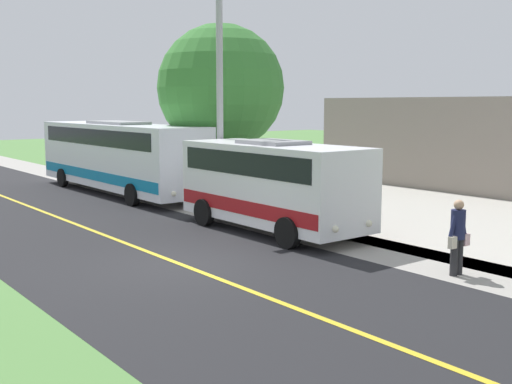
{
  "coord_description": "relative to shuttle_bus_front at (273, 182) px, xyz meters",
  "views": [
    {
      "loc": [
        8.02,
        13.51,
        4.03
      ],
      "look_at": [
        -3.5,
        -1.26,
        1.4
      ],
      "focal_mm": 44.16,
      "sensor_mm": 36.0,
      "label": 1
    }
  ],
  "objects": [
    {
      "name": "shuttle_bus_front",
      "position": [
        0.0,
        0.0,
        0.0
      ],
      "size": [
        2.66,
        6.98,
        2.9
      ],
      "color": "white",
      "rests_on": "ground"
    },
    {
      "name": "ground_plane",
      "position": [
        4.51,
        1.7,
        -1.6
      ],
      "size": [
        120.0,
        120.0,
        0.0
      ],
      "primitive_type": "plane",
      "color": "#548442"
    },
    {
      "name": "street_light_pole",
      "position": [
        -0.38,
        -3.61,
        3.31
      ],
      "size": [
        1.97,
        0.24,
        8.97
      ],
      "color": "#9E9EA3",
      "rests_on": "ground"
    },
    {
      "name": "tree_curbside",
      "position": [
        -2.89,
        -6.99,
        3.1
      ],
      "size": [
        5.38,
        5.38,
        7.39
      ],
      "color": "#4C3826",
      "rests_on": "ground"
    },
    {
      "name": "road_surface",
      "position": [
        4.51,
        1.7,
        -1.59
      ],
      "size": [
        8.0,
        100.0,
        0.01
      ],
      "primitive_type": "cube",
      "color": "black",
      "rests_on": "ground"
    },
    {
      "name": "pedestrian_with_bags",
      "position": [
        -0.14,
        6.69,
        -0.62
      ],
      "size": [
        0.72,
        0.34,
        1.81
      ],
      "color": "#262628",
      "rests_on": "ground"
    },
    {
      "name": "sidewalk",
      "position": [
        -0.69,
        1.7,
        -1.59
      ],
      "size": [
        2.4,
        100.0,
        0.01
      ],
      "primitive_type": "cube",
      "color": "#9E9991",
      "rests_on": "ground"
    },
    {
      "name": "transit_bus_rear",
      "position": [
        -0.05,
        -11.03,
        0.19
      ],
      "size": [
        2.76,
        12.04,
        3.26
      ],
      "color": "white",
      "rests_on": "ground"
    },
    {
      "name": "road_centre_line",
      "position": [
        4.51,
        1.7,
        -1.59
      ],
      "size": [
        0.16,
        100.0,
        0.0
      ],
      "primitive_type": "cube",
      "color": "gold",
      "rests_on": "ground"
    }
  ]
}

